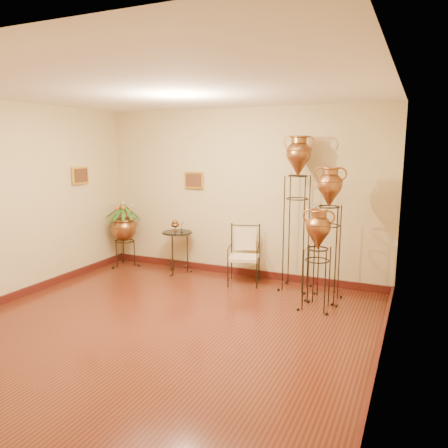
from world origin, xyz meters
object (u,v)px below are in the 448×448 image
at_px(amphora_mid, 328,234).
at_px(side_table, 177,251).
at_px(armchair, 244,255).
at_px(planter_urn, 124,225).
at_px(amphora_tall, 297,212).

xyz_separation_m(amphora_mid, side_table, (-2.64, 0.33, -0.59)).
distance_m(armchair, side_table, 1.29).
height_order(amphora_mid, armchair, amphora_mid).
relative_size(amphora_mid, armchair, 2.07).
bearing_deg(side_table, amphora_mid, -7.16).
height_order(amphora_mid, planter_urn, amphora_mid).
bearing_deg(amphora_tall, armchair, -173.51).
height_order(armchair, side_table, armchair).
distance_m(planter_urn, armchair, 2.42).
distance_m(planter_urn, side_table, 1.19).
relative_size(planter_urn, armchair, 1.45).
xyz_separation_m(amphora_tall, planter_urn, (-3.22, 0.00, -0.45)).
bearing_deg(armchair, side_table, 160.54).
distance_m(amphora_tall, side_table, 2.25).
distance_m(amphora_tall, planter_urn, 3.25).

